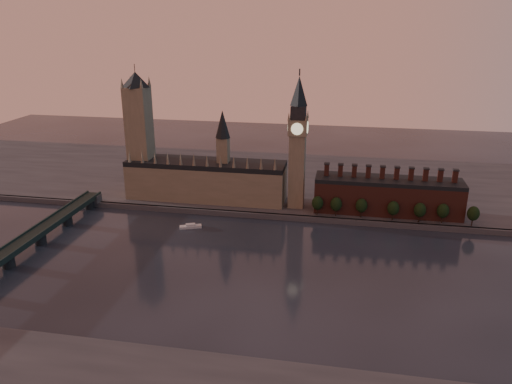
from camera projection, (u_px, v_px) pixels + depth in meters
ground at (259, 276)px, 298.60m from camera, size 900.00×900.00×0.00m
north_bank at (293, 182)px, 463.12m from camera, size 900.00×182.00×4.00m
palace_of_westminster at (207, 178)px, 409.06m from camera, size 130.00×30.30×74.00m
victoria_tower at (139, 131)px, 406.22m from camera, size 24.00×24.00×108.00m
big_ben at (298, 141)px, 380.10m from camera, size 15.00×15.00×107.00m
chimney_block at (387, 195)px, 381.06m from camera, size 110.00×25.00×37.00m
embankment_tree_0 at (318, 203)px, 377.17m from camera, size 8.60×8.60×14.88m
embankment_tree_1 at (336, 204)px, 374.92m from camera, size 8.60×8.60×14.88m
embankment_tree_2 at (361, 206)px, 372.27m from camera, size 8.60×8.60×14.88m
embankment_tree_3 at (393, 208)px, 367.07m from camera, size 8.60×8.60×14.88m
embankment_tree_4 at (420, 210)px, 363.69m from camera, size 8.60×8.60×14.88m
embankment_tree_5 at (443, 211)px, 362.08m from camera, size 8.60×8.60×14.88m
embankment_tree_6 at (473, 214)px, 357.12m from camera, size 8.60×8.60×14.88m
westminster_bridge at (21, 246)px, 320.14m from camera, size 14.00×200.00×11.55m
river_boat at (191, 226)px, 366.23m from camera, size 16.48×9.93×3.18m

